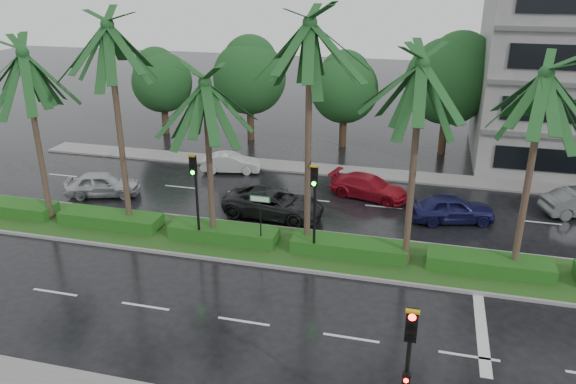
% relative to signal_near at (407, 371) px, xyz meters
% --- Properties ---
extents(ground, '(120.00, 120.00, 0.00)m').
position_rel_signal_near_xyz_m(ground, '(-6.00, 9.39, -2.50)').
color(ground, black).
rests_on(ground, ground).
extents(far_sidewalk, '(40.00, 2.00, 0.12)m').
position_rel_signal_near_xyz_m(far_sidewalk, '(-6.00, 21.39, -2.44)').
color(far_sidewalk, slate).
rests_on(far_sidewalk, ground).
extents(median, '(36.00, 4.00, 0.15)m').
position_rel_signal_near_xyz_m(median, '(-6.00, 10.39, -2.42)').
color(median, gray).
rests_on(median, ground).
extents(hedge, '(35.20, 1.40, 0.60)m').
position_rel_signal_near_xyz_m(hedge, '(-6.00, 10.39, -2.05)').
color(hedge, '#154C16').
rests_on(hedge, median).
extents(lane_markings, '(34.00, 13.06, 0.01)m').
position_rel_signal_near_xyz_m(lane_markings, '(-2.96, 8.96, -2.50)').
color(lane_markings, silver).
rests_on(lane_markings, ground).
extents(palm_row, '(26.30, 4.20, 10.78)m').
position_rel_signal_near_xyz_m(palm_row, '(-7.25, 10.41, 5.72)').
color(palm_row, '#413125').
rests_on(palm_row, median).
extents(signal_near, '(0.34, 0.45, 4.36)m').
position_rel_signal_near_xyz_m(signal_near, '(0.00, 0.00, 0.00)').
color(signal_near, black).
rests_on(signal_near, near_sidewalk).
extents(signal_median_left, '(0.34, 0.42, 4.36)m').
position_rel_signal_near_xyz_m(signal_median_left, '(-10.00, 9.69, 0.49)').
color(signal_median_left, black).
rests_on(signal_median_left, median).
extents(signal_median_right, '(0.34, 0.42, 4.36)m').
position_rel_signal_near_xyz_m(signal_median_right, '(-4.50, 9.69, 0.49)').
color(signal_median_right, black).
rests_on(signal_median_right, median).
extents(street_sign, '(0.95, 0.09, 2.60)m').
position_rel_signal_near_xyz_m(street_sign, '(-7.00, 9.87, -0.38)').
color(street_sign, black).
rests_on(street_sign, median).
extents(bg_trees, '(32.58, 5.79, 8.37)m').
position_rel_signal_near_xyz_m(bg_trees, '(-5.50, 26.98, 2.29)').
color(bg_trees, '#362518').
rests_on(bg_trees, ground).
extents(car_silver, '(2.81, 4.42, 1.40)m').
position_rel_signal_near_xyz_m(car_silver, '(-17.67, 14.06, -1.80)').
color(car_silver, silver).
rests_on(car_silver, ground).
extents(car_white, '(2.01, 3.91, 1.23)m').
position_rel_signal_near_xyz_m(car_white, '(-11.98, 19.64, -1.89)').
color(car_white, '#B6B6B6').
rests_on(car_white, ground).
extents(car_darkgrey, '(2.88, 5.45, 1.46)m').
position_rel_signal_near_xyz_m(car_darkgrey, '(-7.48, 13.74, -1.77)').
color(car_darkgrey, black).
rests_on(car_darkgrey, ground).
extents(car_red, '(2.91, 4.80, 1.30)m').
position_rel_signal_near_xyz_m(car_red, '(-2.98, 17.57, -1.85)').
color(car_red, maroon).
rests_on(car_red, ground).
extents(car_blue, '(2.76, 4.54, 1.45)m').
position_rel_signal_near_xyz_m(car_blue, '(1.52, 15.41, -1.78)').
color(car_blue, '#191A4D').
rests_on(car_blue, ground).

